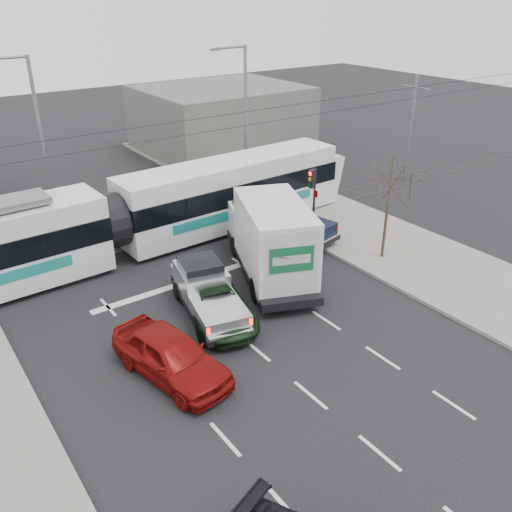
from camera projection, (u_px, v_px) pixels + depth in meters
ground at (293, 335)px, 20.69m from camera, size 120.00×120.00×0.00m
sidewalk_right at (442, 269)px, 25.34m from camera, size 6.00×60.00×0.15m
rails at (171, 244)px, 27.97m from camera, size 60.00×1.60×0.03m
building_right at (221, 119)px, 43.32m from camera, size 12.00×10.00×5.00m
bare_tree at (390, 185)px, 24.78m from camera, size 2.40×2.40×5.00m
traffic_signal at (313, 188)px, 27.58m from camera, size 0.44×0.44×3.60m
street_lamp_near at (243, 114)px, 32.43m from camera, size 2.38×0.25×9.00m
street_lamp_far at (37, 135)px, 27.90m from camera, size 2.38×0.25×9.00m
catenary at (165, 172)px, 26.25m from camera, size 60.00×0.20×7.00m
tram at (110, 223)px, 25.52m from camera, size 27.12×3.76×5.52m
silver_pickup at (206, 290)px, 21.82m from camera, size 3.02×5.67×1.96m
box_truck at (271, 240)px, 24.07m from camera, size 5.25×7.92×3.75m
navy_pickup at (286, 218)px, 28.38m from camera, size 2.86×5.35×2.14m
green_car at (217, 305)px, 21.35m from camera, size 3.45×5.33×1.37m
red_car at (171, 355)px, 18.17m from camera, size 2.84×5.12×1.65m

